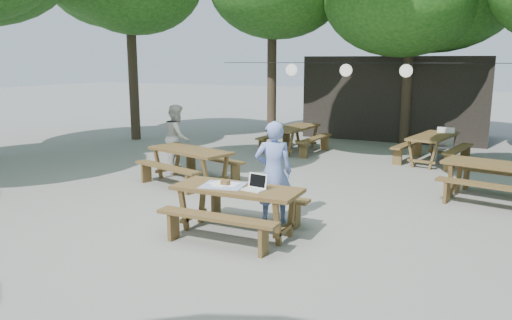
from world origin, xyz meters
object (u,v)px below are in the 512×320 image
at_px(woman, 274,172).
at_px(main_picnic_table, 237,210).
at_px(plastic_chair, 444,152).
at_px(second_person, 177,137).
at_px(picnic_table_nw, 191,165).

bearing_deg(woman, main_picnic_table, 46.22).
distance_m(woman, plastic_chair, 6.98).
height_order(woman, second_person, woman).
xyz_separation_m(main_picnic_table, picnic_table_nw, (-2.46, 2.51, 0.00)).
relative_size(main_picnic_table, second_person, 1.24).
relative_size(picnic_table_nw, woman, 1.33).
relative_size(second_person, plastic_chair, 1.79).
bearing_deg(main_picnic_table, woman, 70.48).
distance_m(woman, second_person, 4.73).
xyz_separation_m(woman, plastic_chair, (2.13, 6.62, -0.60)).
bearing_deg(picnic_table_nw, main_picnic_table, -28.78).
relative_size(main_picnic_table, picnic_table_nw, 0.88).
bearing_deg(picnic_table_nw, woman, -15.33).
height_order(picnic_table_nw, woman, woman).
distance_m(main_picnic_table, second_person, 5.06).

